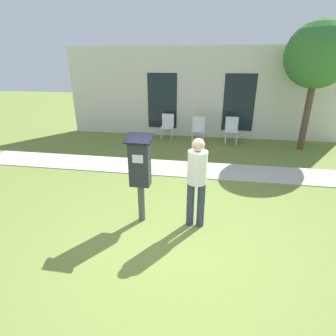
# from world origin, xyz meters

# --- Properties ---
(ground_plane) EXTENTS (40.00, 40.00, 0.00)m
(ground_plane) POSITION_xyz_m (0.00, 0.00, 0.00)
(ground_plane) COLOR olive
(sidewalk) EXTENTS (12.00, 1.10, 0.02)m
(sidewalk) POSITION_xyz_m (0.00, 2.95, 0.01)
(sidewalk) COLOR #B7B2A8
(sidewalk) RESTS_ON ground
(building_facade) EXTENTS (10.00, 0.26, 3.20)m
(building_facade) POSITION_xyz_m (0.00, 6.46, 1.60)
(building_facade) COLOR silver
(building_facade) RESTS_ON ground
(parking_meter) EXTENTS (0.44, 0.31, 1.59)m
(parking_meter) POSITION_xyz_m (-0.66, 0.42, 1.02)
(parking_meter) COLOR #4C4C4C
(parking_meter) RESTS_ON ground
(person_standing) EXTENTS (0.32, 0.32, 1.58)m
(person_standing) POSITION_xyz_m (0.30, 0.41, 0.93)
(person_standing) COLOR #333851
(person_standing) RESTS_ON ground
(outdoor_chair_left) EXTENTS (0.44, 0.44, 0.90)m
(outdoor_chair_left) POSITION_xyz_m (-1.13, 5.90, 0.53)
(outdoor_chair_left) COLOR white
(outdoor_chair_left) RESTS_ON ground
(outdoor_chair_middle) EXTENTS (0.44, 0.44, 0.90)m
(outdoor_chair_middle) POSITION_xyz_m (0.03, 5.60, 0.53)
(outdoor_chair_middle) COLOR white
(outdoor_chair_middle) RESTS_ON ground
(outdoor_chair_right) EXTENTS (0.44, 0.44, 0.90)m
(outdoor_chair_right) POSITION_xyz_m (1.18, 5.71, 0.53)
(outdoor_chair_right) COLOR white
(outdoor_chair_right) RESTS_ON ground
(tree) EXTENTS (1.90, 1.90, 3.82)m
(tree) POSITION_xyz_m (3.42, 5.35, 2.84)
(tree) COLOR brown
(tree) RESTS_ON ground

